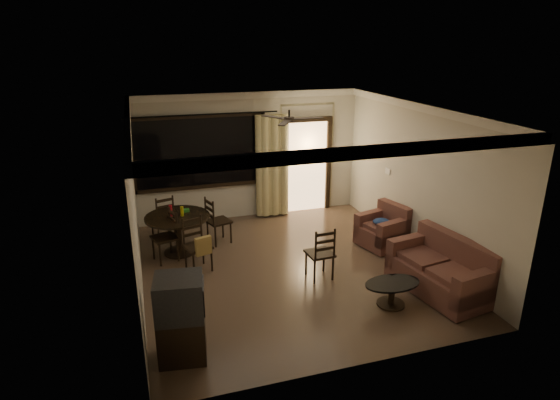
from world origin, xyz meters
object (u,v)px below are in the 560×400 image
object	(u,v)px
dining_chair_north	(164,226)
sofa	(443,271)
dining_chair_south	(198,254)
dining_table	(178,224)
dining_chair_east	(219,229)
side_chair	(320,263)
coffee_table	(392,290)
tv_cabinet	(181,318)
armchair	(384,230)
dining_chair_west	(166,246)

from	to	relation	value
dining_chair_north	sofa	bearing A→B (deg)	122.78
dining_chair_south	sofa	xyz separation A→B (m)	(3.64, -1.88, 0.05)
dining_table	dining_chair_east	world-z (taller)	dining_table
dining_chair_north	side_chair	world-z (taller)	dining_chair_north
side_chair	coffee_table	bearing A→B (deg)	118.70
tv_cabinet	side_chair	world-z (taller)	tv_cabinet
dining_chair_east	armchair	bearing A→B (deg)	-126.91
tv_cabinet	side_chair	bearing A→B (deg)	38.27
tv_cabinet	armchair	distance (m)	4.74
dining_table	dining_chair_south	size ratio (longest dim) A/B	1.26
dining_chair_south	dining_chair_west	bearing A→B (deg)	114.76
dining_chair_east	side_chair	xyz separation A→B (m)	(1.38, -1.96, -0.00)
dining_chair_west	tv_cabinet	world-z (taller)	tv_cabinet
tv_cabinet	sofa	distance (m)	4.19
coffee_table	sofa	bearing A→B (deg)	7.77
dining_table	dining_chair_west	xyz separation A→B (m)	(-0.26, -0.25, -0.31)
tv_cabinet	dining_chair_south	bearing A→B (deg)	85.29
armchair	coffee_table	world-z (taller)	armchair
dining_table	dining_chair_west	size ratio (longest dim) A/B	1.26
dining_chair_west	side_chair	distance (m)	2.84
dining_chair_west	dining_chair_south	size ratio (longest dim) A/B	1.00
dining_chair_east	dining_chair_north	world-z (taller)	same
dining_chair_south	side_chair	xyz separation A→B (m)	(1.92, -0.89, -0.02)
dining_chair_south	coffee_table	distance (m)	3.33
dining_chair_north	tv_cabinet	bearing A→B (deg)	72.18
dining_chair_west	coffee_table	bearing A→B (deg)	33.45
coffee_table	side_chair	world-z (taller)	side_chair
dining_chair_south	side_chair	distance (m)	2.12
dining_chair_east	tv_cabinet	world-z (taller)	tv_cabinet
dining_chair_north	coffee_table	bearing A→B (deg)	113.90
dining_chair_south	tv_cabinet	bearing A→B (deg)	-120.07
dining_chair_east	tv_cabinet	distance (m)	3.56
dining_chair_east	coffee_table	xyz separation A→B (m)	(2.11, -3.08, -0.03)
dining_chair_north	tv_cabinet	xyz separation A→B (m)	(-0.04, -3.88, 0.29)
dining_chair_north	coffee_table	size ratio (longest dim) A/B	1.09
dining_chair_west	sofa	distance (m)	4.82
dining_table	tv_cabinet	xyz separation A→B (m)	(-0.27, -3.13, -0.02)
tv_cabinet	sofa	size ratio (longest dim) A/B	0.64
dining_chair_east	side_chair	world-z (taller)	dining_chair_east
dining_chair_north	sofa	size ratio (longest dim) A/B	0.54
dining_chair_west	dining_chair_north	size ratio (longest dim) A/B	1.00
dining_table	sofa	xyz separation A→B (m)	(3.89, -2.70, -0.24)
dining_chair_east	sofa	xyz separation A→B (m)	(3.09, -2.95, 0.07)
tv_cabinet	coffee_table	size ratio (longest dim) A/B	1.29
dining_chair_west	dining_chair_north	world-z (taller)	same
dining_chair_north	coffee_table	xyz separation A→B (m)	(3.14, -3.59, -0.03)
dining_chair_north	dining_chair_south	bearing A→B (deg)	90.00
dining_chair_south	dining_chair_north	distance (m)	1.64
dining_chair_east	armchair	size ratio (longest dim) A/B	0.97
dining_chair_east	dining_chair_west	bearing A→B (deg)	97.89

